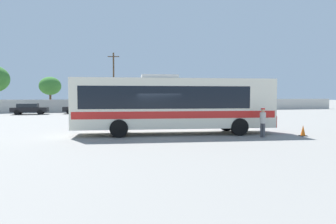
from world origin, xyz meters
name	(u,v)px	position (x,y,z in m)	size (l,w,h in m)	color
ground_plane	(131,121)	(0.00, 10.00, 0.00)	(300.00, 300.00, 0.00)	gray
perimeter_wall	(114,105)	(0.00, 28.21, 0.94)	(80.00, 0.30, 1.88)	beige
coach_bus_cream_red	(172,103)	(1.06, 0.15, 1.95)	(12.44, 4.26, 3.65)	silver
attendant_by_bus_door	(263,121)	(5.68, -2.61, 0.95)	(0.44, 0.44, 1.67)	#4C4C51
parked_car_leftmost_black	(29,109)	(-11.13, 24.24, 0.75)	(4.43, 2.10, 1.41)	black
parked_car_second_black	(80,108)	(-4.80, 24.45, 0.77)	(4.42, 2.13, 1.45)	black
parked_car_third_maroon	(125,107)	(1.24, 23.94, 0.80)	(4.37, 2.28, 1.51)	maroon
parked_car_rightmost_grey	(171,107)	(8.15, 25.03, 0.77)	(4.57, 2.06, 1.44)	slate
utility_pole_near	(114,81)	(0.21, 29.98, 4.77)	(1.78, 0.55, 9.16)	#4C3823
roadside_tree_midleft	(50,86)	(-9.31, 31.31, 3.91)	(3.25, 3.25, 5.31)	brown
traffic_cone_on_apron	(303,131)	(8.27, -2.80, 0.31)	(0.36, 0.36, 0.64)	black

